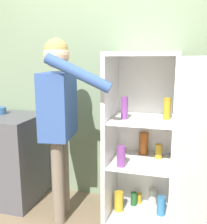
# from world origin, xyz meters

# --- Properties ---
(wall_back) EXTENTS (7.00, 0.06, 2.55)m
(wall_back) POSITION_xyz_m (0.00, 0.98, 1.27)
(wall_back) COLOR gray
(wall_back) RESTS_ON ground_plane
(refrigerator) EXTENTS (0.99, 1.07, 1.55)m
(refrigerator) POSITION_xyz_m (0.51, 0.58, 0.76)
(refrigerator) COLOR silver
(refrigerator) RESTS_ON ground_plane
(person) EXTENTS (0.69, 0.57, 1.67)m
(person) POSITION_xyz_m (-0.31, 0.44, 1.06)
(person) COLOR #726656
(person) RESTS_ON ground_plane
(counter) EXTENTS (0.63, 0.61, 0.92)m
(counter) POSITION_xyz_m (-1.00, 0.63, 0.46)
(counter) COLOR #4C4C51
(counter) RESTS_ON ground_plane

